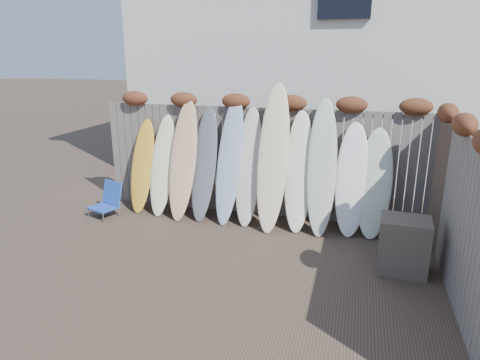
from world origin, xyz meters
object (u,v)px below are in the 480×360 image
(wooden_crate, at_px, (404,245))
(surfboard_0, at_px, (142,166))
(beach_chair, at_px, (108,200))
(lattice_panel, at_px, (457,201))

(wooden_crate, bearing_deg, surfboard_0, 164.75)
(beach_chair, relative_size, lattice_panel, 0.32)
(beach_chair, distance_m, surfboard_0, 0.90)
(wooden_crate, bearing_deg, lattice_panel, 25.09)
(wooden_crate, bearing_deg, beach_chair, 171.20)
(wooden_crate, height_order, lattice_panel, lattice_panel)
(beach_chair, distance_m, wooden_crate, 5.19)
(wooden_crate, distance_m, surfboard_0, 4.81)
(beach_chair, height_order, wooden_crate, wooden_crate)
(wooden_crate, relative_size, lattice_panel, 0.39)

